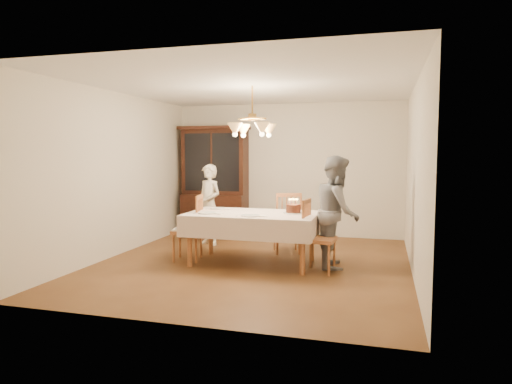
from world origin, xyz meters
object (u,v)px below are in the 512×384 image
(elderly_woman, at_px, (209,205))
(dining_table, at_px, (252,218))
(chair_far_side, at_px, (287,226))
(birthday_cake, at_px, (293,209))
(china_hutch, at_px, (215,182))

(elderly_woman, bearing_deg, dining_table, -18.32)
(chair_far_side, height_order, birthday_cake, chair_far_side)
(china_hutch, bearing_deg, chair_far_side, -37.93)
(chair_far_side, relative_size, birthday_cake, 3.33)
(dining_table, relative_size, birthday_cake, 6.33)
(china_hutch, relative_size, chair_far_side, 2.16)
(birthday_cake, bearing_deg, elderly_woman, 149.29)
(elderly_woman, bearing_deg, birthday_cake, -3.88)
(dining_table, distance_m, elderly_woman, 1.60)
(elderly_woman, relative_size, birthday_cake, 4.79)
(china_hutch, bearing_deg, birthday_cake, -46.50)
(china_hutch, xyz_separation_m, birthday_cake, (2.03, -2.14, -0.22))
(china_hutch, height_order, elderly_woman, china_hutch)
(china_hutch, relative_size, birthday_cake, 7.20)
(china_hutch, xyz_separation_m, elderly_woman, (0.31, -1.12, -0.32))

